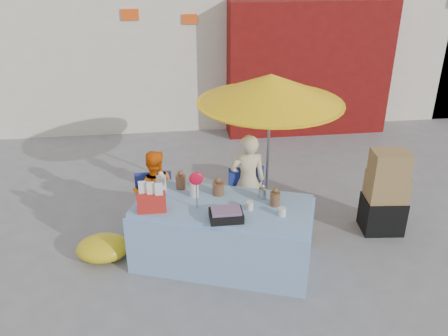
{
  "coord_description": "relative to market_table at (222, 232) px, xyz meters",
  "views": [
    {
      "loc": [
        -0.65,
        -4.74,
        3.62
      ],
      "look_at": [
        0.04,
        0.6,
        1.0
      ],
      "focal_mm": 38.0,
      "sensor_mm": 36.0,
      "label": 1
    }
  ],
  "objects": [
    {
      "name": "ground",
      "position": [
        0.05,
        -0.03,
        -0.42
      ],
      "size": [
        80.0,
        80.0,
        0.0
      ],
      "primitive_type": "plane",
      "color": "slate",
      "rests_on": "ground"
    },
    {
      "name": "market_table",
      "position": [
        0.0,
        0.0,
        0.0
      ],
      "size": [
        2.32,
        1.65,
        1.28
      ],
      "rotation": [
        0.0,
        0.0,
        -0.35
      ],
      "color": "#8AB3DD",
      "rests_on": "ground"
    },
    {
      "name": "chair_left",
      "position": [
        -0.81,
        0.66,
        -0.16
      ],
      "size": [
        0.49,
        0.48,
        0.85
      ],
      "rotation": [
        0.0,
        0.0,
        0.03
      ],
      "color": "navy",
      "rests_on": "ground"
    },
    {
      "name": "chair_right",
      "position": [
        0.44,
        0.66,
        -0.16
      ],
      "size": [
        0.49,
        0.48,
        0.85
      ],
      "rotation": [
        0.0,
        0.0,
        0.03
      ],
      "color": "navy",
      "rests_on": "ground"
    },
    {
      "name": "vendor_orange",
      "position": [
        -0.81,
        0.79,
        0.17
      ],
      "size": [
        0.59,
        0.46,
        1.18
      ],
      "primitive_type": "imported",
      "rotation": [
        0.0,
        0.0,
        3.17
      ],
      "color": "orange",
      "rests_on": "ground"
    },
    {
      "name": "vendor_beige",
      "position": [
        0.44,
        0.79,
        0.25
      ],
      "size": [
        0.5,
        0.33,
        1.34
      ],
      "primitive_type": "imported",
      "rotation": [
        0.0,
        0.0,
        3.17
      ],
      "color": "beige",
      "rests_on": "ground"
    },
    {
      "name": "umbrella",
      "position": [
        0.74,
        0.94,
        1.47
      ],
      "size": [
        1.9,
        1.9,
        2.09
      ],
      "color": "gray",
      "rests_on": "ground"
    },
    {
      "name": "box_stack",
      "position": [
        2.24,
        0.41,
        0.13
      ],
      "size": [
        0.57,
        0.49,
        1.18
      ],
      "rotation": [
        0.0,
        0.0,
        -0.1
      ],
      "color": "black",
      "rests_on": "ground"
    },
    {
      "name": "tarp_bundle",
      "position": [
        -1.46,
        0.24,
        -0.27
      ],
      "size": [
        0.78,
        0.69,
        0.3
      ],
      "primitive_type": "ellipsoid",
      "rotation": [
        0.0,
        0.0,
        0.28
      ],
      "color": "gold",
      "rests_on": "ground"
    }
  ]
}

